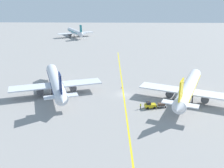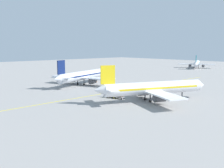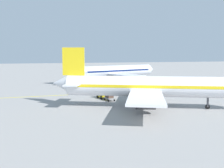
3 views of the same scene
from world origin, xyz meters
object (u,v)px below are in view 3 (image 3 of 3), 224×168
Objects in this scene: airplane_adjacent_stand at (149,87)px; ground_crew_worker at (97,92)px; airplane_at_gate at (113,71)px; traffic_cone_near_nose at (136,81)px; baggage_cart_trailing at (109,97)px; traffic_cone_mid_apron at (154,90)px; baggage_tug_white at (102,94)px.

airplane_adjacent_stand is 15.78m from ground_crew_worker.
traffic_cone_near_nose is at bearing 98.75° from airplane_at_gate.
ground_crew_worker is at bearing -156.77° from airplane_adjacent_stand.
ground_crew_worker reaches higher than baggage_cart_trailing.
baggage_cart_trailing is at bearing -17.13° from airplane_at_gate.
airplane_at_gate is at bearing -81.25° from traffic_cone_near_nose.
airplane_at_gate is 20.58× the size of ground_crew_worker.
baggage_cart_trailing is 5.97m from ground_crew_worker.
baggage_cart_trailing is 18.50m from traffic_cone_mid_apron.
airplane_at_gate reaches higher than baggage_tug_white.
airplane_at_gate is 9.21m from traffic_cone_near_nose.
airplane_adjacent_stand is 61.59× the size of traffic_cone_mid_apron.
traffic_cone_near_nose is (-41.13, 13.16, -3.43)m from airplane_adjacent_stand.
ground_crew_worker is at bearing -168.76° from baggage_tug_white.
traffic_cone_near_nose is at bearing 162.25° from airplane_adjacent_stand.
airplane_adjacent_stand is at bearing 25.68° from baggage_tug_white.
ground_crew_worker is at bearing -22.98° from airplane_at_gate.
ground_crew_worker is 16.90m from traffic_cone_mid_apron.
baggage_tug_white is (28.18, -10.32, -2.81)m from airplane_at_gate.
traffic_cone_near_nose is 1.00× the size of traffic_cone_mid_apron.
airplane_adjacent_stand is 13.23m from baggage_tug_white.
baggage_tug_white is 1.92× the size of ground_crew_worker.
airplane_at_gate reaches higher than ground_crew_worker.
baggage_cart_trailing is 5.13× the size of traffic_cone_mid_apron.
traffic_cone_near_nose is at bearing 171.81° from traffic_cone_mid_apron.
baggage_cart_trailing is (-8.42, -4.96, -2.95)m from airplane_adjacent_stand.
airplane_adjacent_stand reaches higher than baggage_cart_trailing.
ground_crew_worker is (-2.62, -0.52, 0.01)m from baggage_tug_white.
traffic_cone_mid_apron is (-19.26, 10.02, -3.43)m from airplane_adjacent_stand.
airplane_at_gate and airplane_adjacent_stand have the same top height.
baggage_cart_trailing is 5.13× the size of traffic_cone_near_nose.
ground_crew_worker is (25.56, -10.84, -2.80)m from airplane_at_gate.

